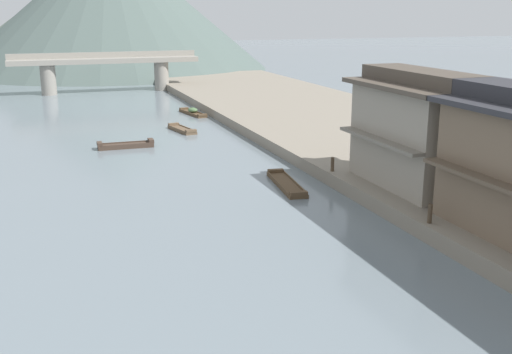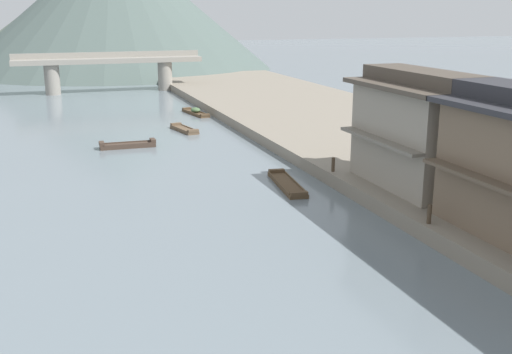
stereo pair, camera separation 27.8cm
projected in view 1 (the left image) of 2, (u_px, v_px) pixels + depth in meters
name	position (u px, v px, depth m)	size (l,w,h in m)	color
riverbank_right	(404.00, 147.00, 44.16)	(18.00, 110.00, 0.79)	gray
boat_moored_nearest	(286.00, 184.00, 35.72)	(1.69, 5.42, 0.39)	brown
boat_moored_third	(193.00, 112.00, 60.40)	(1.76, 5.02, 0.68)	brown
boat_moored_far	(126.00, 145.00, 45.71)	(4.13, 1.09, 0.54)	#423328
boat_midriver_drifting	(182.00, 130.00, 52.01)	(1.76, 4.03, 0.43)	brown
house_waterfront_tall	(418.00, 130.00, 32.43)	(5.16, 8.23, 6.14)	gray
mooring_post_dock_mid	(430.00, 214.00, 27.07)	(0.20, 0.20, 0.87)	#473828
mooring_post_dock_far	(332.00, 164.00, 35.84)	(0.20, 0.20, 0.84)	#473828
stone_bridge	(106.00, 67.00, 76.02)	(22.97, 2.40, 4.90)	gray
hill_far_west	(111.00, 3.00, 105.29)	(53.29, 53.29, 22.15)	#4C5B56
hill_far_centre	(109.00, 6.00, 112.19)	(50.27, 50.27, 21.53)	#4C5B56
hill_far_east	(84.00, 13.00, 125.80)	(51.43, 51.43, 18.71)	#5B6B5B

